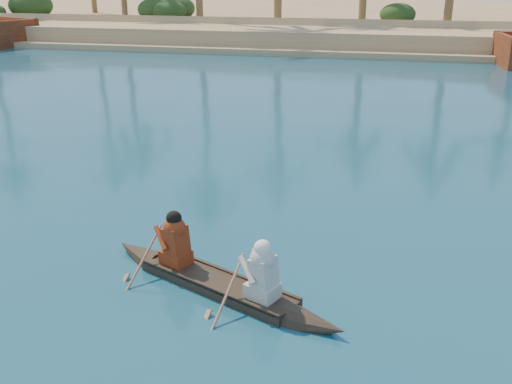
% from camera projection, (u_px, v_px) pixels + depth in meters
% --- Properties ---
extents(sandy_embankment, '(150.00, 51.00, 1.50)m').
position_uv_depth(sandy_embankment, '(462.00, 20.00, 52.99)').
color(sandy_embankment, tan).
rests_on(sandy_embankment, ground).
extents(shrub_cluster, '(100.00, 6.00, 2.40)m').
position_uv_depth(shrub_cluster, '(484.00, 26.00, 38.78)').
color(shrub_cluster, '#1E3915').
rests_on(shrub_cluster, ground).
extents(canoe, '(4.31, 2.31, 1.22)m').
position_uv_depth(canoe, '(217.00, 275.00, 8.66)').
color(canoe, '#31271A').
rests_on(canoe, ground).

